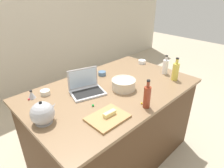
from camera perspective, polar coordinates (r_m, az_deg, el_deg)
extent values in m
plane|color=#B7A88E|center=(2.51, 0.00, -19.63)|extent=(12.00, 12.00, 0.00)
cube|color=beige|center=(3.76, -26.43, 16.42)|extent=(8.00, 0.10, 2.60)
cube|color=#4C331E|center=(2.22, 0.00, -11.92)|extent=(1.66, 1.01, 0.87)
cube|color=#846647|center=(1.96, 0.00, -1.69)|extent=(1.72, 1.07, 0.03)
cube|color=#B7B7BC|center=(1.87, -7.10, -2.61)|extent=(0.36, 0.30, 0.02)
cube|color=black|center=(1.86, -7.01, -2.47)|extent=(0.31, 0.23, 0.00)
cube|color=#B7B7BC|center=(1.92, -8.52, 1.74)|extent=(0.29, 0.10, 0.20)
cube|color=silver|center=(1.91, -8.46, 1.67)|extent=(0.26, 0.08, 0.18)
cylinder|color=beige|center=(1.93, 3.40, -0.17)|extent=(0.23, 0.23, 0.10)
cylinder|color=black|center=(1.92, 3.41, -0.04)|extent=(0.19, 0.19, 0.09)
torus|color=beige|center=(1.90, 3.44, 1.14)|extent=(0.24, 0.24, 0.01)
cylinder|color=maroon|center=(1.65, 10.19, -3.87)|extent=(0.06, 0.06, 0.19)
cylinder|color=maroon|center=(1.59, 10.54, -0.11)|extent=(0.03, 0.03, 0.05)
cylinder|color=black|center=(1.57, 10.64, 0.95)|extent=(0.03, 0.03, 0.01)
cylinder|color=white|center=(2.33, 15.31, 4.84)|extent=(0.06, 0.06, 0.16)
cylinder|color=white|center=(2.30, 15.62, 7.24)|extent=(0.03, 0.03, 0.05)
cylinder|color=black|center=(2.29, 15.71, 7.92)|extent=(0.03, 0.03, 0.01)
cylinder|color=#DBC64C|center=(2.20, 18.04, 3.41)|extent=(0.07, 0.07, 0.19)
cylinder|color=#DBC64C|center=(2.16, 18.49, 6.31)|extent=(0.03, 0.03, 0.05)
cylinder|color=black|center=(2.15, 18.62, 7.11)|extent=(0.03, 0.03, 0.01)
cylinder|color=#ADADB2|center=(1.59, -19.24, -10.31)|extent=(0.13, 0.13, 0.01)
sphere|color=#ADADB2|center=(1.55, -19.66, -8.10)|extent=(0.18, 0.18, 0.18)
cone|color=#ADADB2|center=(1.56, -16.98, -6.40)|extent=(0.08, 0.03, 0.07)
sphere|color=black|center=(1.50, -20.21, -5.18)|extent=(0.02, 0.02, 0.02)
cube|color=#AD7F4C|center=(1.54, -1.31, -9.81)|extent=(0.30, 0.24, 0.02)
cube|color=#F4E58C|center=(1.53, -0.71, -8.66)|extent=(0.11, 0.04, 0.04)
cylinder|color=slate|center=(2.23, -2.93, 3.10)|extent=(0.09, 0.09, 0.04)
cylinder|color=white|center=(2.60, 8.75, 6.43)|extent=(0.09, 0.09, 0.05)
cylinder|color=beige|center=(1.94, -18.95, -2.35)|extent=(0.09, 0.09, 0.04)
cone|color=#B2B2B7|center=(1.92, -22.46, -2.89)|extent=(0.07, 0.07, 0.07)
cylinder|color=black|center=(1.91, -22.65, -1.93)|extent=(0.02, 0.02, 0.01)
sphere|color=red|center=(1.91, -23.15, -4.12)|extent=(0.02, 0.02, 0.02)
sphere|color=yellow|center=(2.15, -7.19, 1.51)|extent=(0.02, 0.02, 0.02)
sphere|color=green|center=(1.68, -5.59, -6.24)|extent=(0.02, 0.02, 0.02)
sphere|color=yellow|center=(1.72, 8.69, -5.60)|extent=(0.02, 0.02, 0.02)
sphere|color=orange|center=(1.91, -11.20, -2.39)|extent=(0.01, 0.01, 0.01)
sphere|color=#CC3399|center=(1.85, 10.44, -3.31)|extent=(0.02, 0.02, 0.02)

